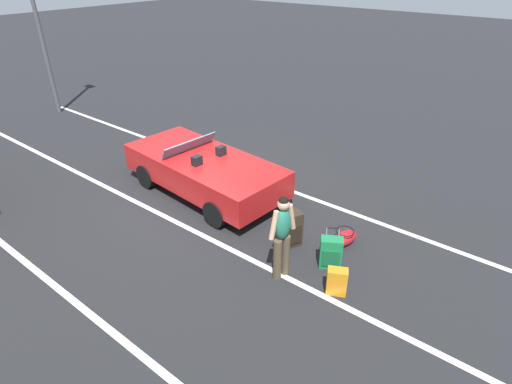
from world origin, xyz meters
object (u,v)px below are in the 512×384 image
object	(u,v)px
parking_lamp_post	(35,11)
traveler_person	(282,233)
suitcase_large_black	(289,230)
suitcase_medium_bright	(331,253)
suitcase_small_carryon	(337,281)
convertible_car	(199,168)
duffel_bag	(344,238)

from	to	relation	value
parking_lamp_post	traveler_person	bearing A→B (deg)	168.58
suitcase_large_black	suitcase_medium_bright	distance (m)	0.97
suitcase_small_carryon	suitcase_large_black	bearing A→B (deg)	-141.24
suitcase_small_carryon	traveler_person	world-z (taller)	traveler_person
suitcase_large_black	suitcase_small_carryon	bearing A→B (deg)	1.54
parking_lamp_post	suitcase_small_carryon	bearing A→B (deg)	170.39
suitcase_small_carryon	traveler_person	bearing A→B (deg)	-105.15
suitcase_medium_bright	convertible_car	bearing A→B (deg)	-129.09
suitcase_medium_bright	traveler_person	xyz separation A→B (m)	(0.57, 0.77, 0.62)
suitcase_large_black	parking_lamp_post	size ratio (longest dim) A/B	0.12
suitcase_large_black	suitcase_medium_bright	size ratio (longest dim) A/B	0.89
parking_lamp_post	suitcase_medium_bright	bearing A→B (deg)	172.63
convertible_car	duffel_bag	xyz separation A→B (m)	(-3.89, -0.14, -0.43)
suitcase_large_black	suitcase_small_carryon	xyz separation A→B (m)	(-1.40, 0.63, -0.12)
convertible_car	suitcase_large_black	xyz separation A→B (m)	(-3.02, 0.55, -0.22)
suitcase_small_carryon	convertible_car	bearing A→B (deg)	-132.04
convertible_car	traveler_person	distance (m)	3.71
suitcase_small_carryon	duffel_bag	size ratio (longest dim) A/B	0.72
traveler_person	parking_lamp_post	xyz separation A→B (m)	(11.69, -2.36, 2.53)
convertible_car	parking_lamp_post	distance (m)	8.81
duffel_bag	suitcase_small_carryon	bearing A→B (deg)	112.16
convertible_car	suitcase_large_black	world-z (taller)	convertible_car
suitcase_large_black	duffel_bag	size ratio (longest dim) A/B	1.06
suitcase_large_black	parking_lamp_post	world-z (taller)	parking_lamp_post
suitcase_large_black	duffel_bag	world-z (taller)	suitcase_large_black
suitcase_small_carryon	suitcase_medium_bright	bearing A→B (deg)	-169.51
convertible_car	suitcase_medium_bright	distance (m)	4.05
suitcase_medium_bright	parking_lamp_post	world-z (taller)	parking_lamp_post
convertible_car	traveler_person	world-z (taller)	traveler_person
suitcase_medium_bright	suitcase_small_carryon	world-z (taller)	suitcase_medium_bright
suitcase_large_black	traveler_person	size ratio (longest dim) A/B	0.45
suitcase_medium_bright	duffel_bag	distance (m)	0.78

